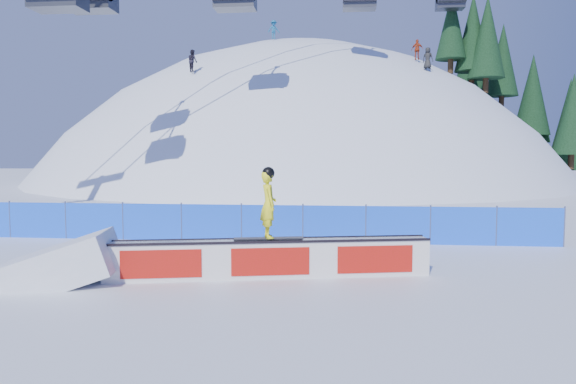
# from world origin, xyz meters

# --- Properties ---
(ground) EXTENTS (160.00, 160.00, 0.00)m
(ground) POSITION_xyz_m (0.00, 0.00, 0.00)
(ground) COLOR white
(ground) RESTS_ON ground
(snow_hill) EXTENTS (64.00, 64.00, 64.00)m
(snow_hill) POSITION_xyz_m (0.00, 42.00, -18.00)
(snow_hill) COLOR white
(snow_hill) RESTS_ON ground
(treeline) EXTENTS (21.59, 12.19, 20.87)m
(treeline) POSITION_xyz_m (22.19, 41.65, 10.32)
(treeline) COLOR #2F1F13
(treeline) RESTS_ON ground
(safety_fence) EXTENTS (22.05, 0.05, 1.30)m
(safety_fence) POSITION_xyz_m (0.00, 4.50, 0.60)
(safety_fence) COLOR blue
(safety_fence) RESTS_ON ground
(rail_box) EXTENTS (7.40, 2.03, 0.89)m
(rail_box) POSITION_xyz_m (2.57, -0.23, 0.44)
(rail_box) COLOR silver
(rail_box) RESTS_ON ground
(snow_ramp) EXTENTS (2.81, 2.07, 1.59)m
(snow_ramp) POSITION_xyz_m (-1.99, -1.18, 0.00)
(snow_ramp) COLOR white
(snow_ramp) RESTS_ON ground
(snowboarder) EXTENTS (1.61, 0.66, 1.66)m
(snowboarder) POSITION_xyz_m (2.55, -0.23, 1.71)
(snowboarder) COLOR black
(snowboarder) RESTS_ON rail_box
(distant_skiers) EXTENTS (18.69, 9.72, 5.88)m
(distant_skiers) POSITION_xyz_m (2.10, 30.96, 11.58)
(distant_skiers) COLOR black
(distant_skiers) RESTS_ON ground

